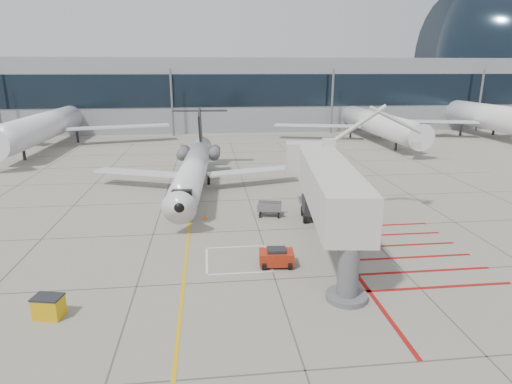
{
  "coord_description": "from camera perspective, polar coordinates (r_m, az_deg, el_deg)",
  "views": [
    {
      "loc": [
        -3.68,
        -26.53,
        11.94
      ],
      "look_at": [
        0.0,
        6.0,
        2.5
      ],
      "focal_mm": 30.0,
      "sensor_mm": 36.0,
      "label": 1
    }
  ],
  "objects": [
    {
      "name": "terminal_glass_band",
      "position": [
        83.7,
        3.04,
        13.37
      ],
      "size": [
        180.0,
        0.1,
        6.0
      ],
      "primitive_type": "cube",
      "color": "black",
      "rests_on": "ground_plane"
    },
    {
      "name": "baggage_cart",
      "position": [
        35.96,
        1.8,
        -2.27
      ],
      "size": [
        2.19,
        1.63,
        1.24
      ],
      "primitive_type": null,
      "rotation": [
        0.0,
        0.0,
        -0.21
      ],
      "color": "#5A5B5F",
      "rests_on": "ground_plane"
    },
    {
      "name": "ground_plane",
      "position": [
        29.32,
        1.33,
        -7.95
      ],
      "size": [
        260.0,
        260.0,
        0.0
      ],
      "primitive_type": "plane",
      "color": "gray",
      "rests_on": "ground"
    },
    {
      "name": "ground_power_unit",
      "position": [
        33.94,
        13.85,
        -3.52
      ],
      "size": [
        2.23,
        1.49,
        1.65
      ],
      "primitive_type": null,
      "rotation": [
        0.0,
        0.0,
        -0.14
      ],
      "color": "beige",
      "rests_on": "ground_plane"
    },
    {
      "name": "cone_side",
      "position": [
        37.16,
        1.81,
        -2.28
      ],
      "size": [
        0.34,
        0.34,
        0.47
      ],
      "primitive_type": "cone",
      "color": "#EF430C",
      "rests_on": "ground_plane"
    },
    {
      "name": "jet_bridge",
      "position": [
        28.79,
        9.86,
        -0.41
      ],
      "size": [
        11.45,
        20.37,
        7.76
      ],
      "primitive_type": null,
      "rotation": [
        0.0,
        0.0,
        -0.12
      ],
      "color": "silver",
      "rests_on": "ground_plane"
    },
    {
      "name": "bg_aircraft_c",
      "position": [
        78.12,
        15.1,
        10.86
      ],
      "size": [
        33.35,
        37.06,
        11.12
      ],
      "primitive_type": null,
      "color": "silver",
      "rests_on": "ground_plane"
    },
    {
      "name": "regional_jet",
      "position": [
        40.85,
        -8.68,
        4.17
      ],
      "size": [
        23.53,
        28.93,
        7.26
      ],
      "primitive_type": null,
      "rotation": [
        0.0,
        0.0,
        -0.06
      ],
      "color": "silver",
      "rests_on": "ground_plane"
    },
    {
      "name": "pushback_tug",
      "position": [
        27.11,
        2.74,
        -8.61
      ],
      "size": [
        2.23,
        1.5,
        1.24
      ],
      "primitive_type": null,
      "rotation": [
        0.0,
        0.0,
        -0.08
      ],
      "color": "#A72510",
      "rests_on": "ground_plane"
    },
    {
      "name": "bg_aircraft_d",
      "position": [
        88.31,
        28.66,
        10.68
      ],
      "size": [
        39.4,
        43.78,
        13.13
      ],
      "primitive_type": null,
      "color": "silver",
      "rests_on": "ground_plane"
    },
    {
      "name": "spill_bin",
      "position": [
        24.26,
        -25.92,
        -13.59
      ],
      "size": [
        1.52,
        1.18,
        1.17
      ],
      "primitive_type": null,
      "rotation": [
        0.0,
        0.0,
        -0.23
      ],
      "color": "#D8A20C",
      "rests_on": "ground_plane"
    },
    {
      "name": "terminal_building",
      "position": [
        97.62,
        1.66,
        13.18
      ],
      "size": [
        180.0,
        28.0,
        14.0
      ],
      "primitive_type": "cube",
      "color": "gray",
      "rests_on": "ground_plane"
    },
    {
      "name": "bg_aircraft_b",
      "position": [
        76.9,
        -25.75,
        10.19
      ],
      "size": [
        36.73,
        40.81,
        12.24
      ],
      "primitive_type": null,
      "color": "silver",
      "rests_on": "ground_plane"
    },
    {
      "name": "cone_nose",
      "position": [
        35.52,
        -6.73,
        -3.28
      ],
      "size": [
        0.33,
        0.33,
        0.46
      ],
      "primitive_type": "cone",
      "color": "orange",
      "rests_on": "ground_plane"
    }
  ]
}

